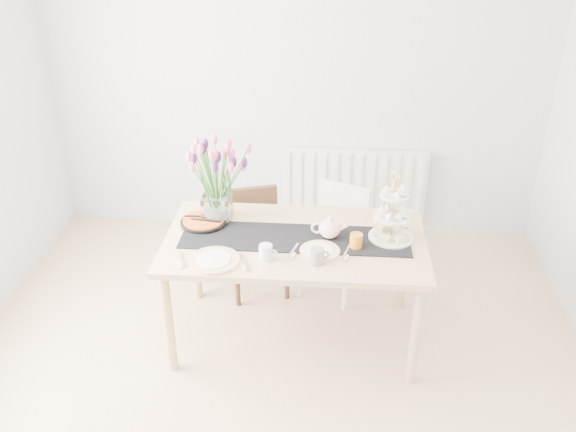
# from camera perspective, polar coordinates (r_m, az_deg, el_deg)

# --- Properties ---
(room_shell) EXTENTS (4.50, 4.50, 4.50)m
(room_shell) POSITION_cam_1_polar(r_m,az_deg,el_deg) (2.83, -2.33, -0.07)
(room_shell) COLOR tan
(room_shell) RESTS_ON ground
(radiator) EXTENTS (1.20, 0.08, 0.60)m
(radiator) POSITION_cam_1_polar(r_m,az_deg,el_deg) (5.15, 6.17, 2.97)
(radiator) COLOR white
(radiator) RESTS_ON room_shell
(dining_table) EXTENTS (1.60, 0.90, 0.75)m
(dining_table) POSITION_cam_1_polar(r_m,az_deg,el_deg) (3.77, 0.66, -3.13)
(dining_table) COLOR tan
(dining_table) RESTS_ON ground
(chair_brown) EXTENTS (0.49, 0.49, 0.75)m
(chair_brown) POSITION_cam_1_polar(r_m,az_deg,el_deg) (4.44, -3.10, -1.61)
(chair_brown) COLOR #382214
(chair_brown) RESTS_ON ground
(chair_white) EXTENTS (0.51, 0.51, 0.79)m
(chair_white) POSITION_cam_1_polar(r_m,az_deg,el_deg) (4.42, 4.65, -1.49)
(chair_white) COLOR white
(chair_white) RESTS_ON ground
(table_runner) EXTENTS (1.40, 0.35, 0.01)m
(table_runner) POSITION_cam_1_polar(r_m,az_deg,el_deg) (3.73, 0.66, -2.08)
(table_runner) COLOR black
(table_runner) RESTS_ON dining_table
(tulip_vase) EXTENTS (0.65, 0.65, 0.55)m
(tulip_vase) POSITION_cam_1_polar(r_m,az_deg,el_deg) (3.82, -6.86, 4.41)
(tulip_vase) COLOR silver
(tulip_vase) RESTS_ON dining_table
(cake_stand) EXTENTS (0.28, 0.28, 0.41)m
(cake_stand) POSITION_cam_1_polar(r_m,az_deg,el_deg) (3.73, 9.74, -0.57)
(cake_stand) COLOR gold
(cake_stand) RESTS_ON dining_table
(teapot) EXTENTS (0.22, 0.18, 0.14)m
(teapot) POSITION_cam_1_polar(r_m,az_deg,el_deg) (3.72, 3.91, -1.18)
(teapot) COLOR white
(teapot) RESTS_ON dining_table
(cream_jug) EXTENTS (0.10, 0.10, 0.09)m
(cream_jug) POSITION_cam_1_polar(r_m,az_deg,el_deg) (3.94, 8.64, -0.05)
(cream_jug) COLOR silver
(cream_jug) RESTS_ON dining_table
(tart_tin) EXTENTS (0.30, 0.30, 0.04)m
(tart_tin) POSITION_cam_1_polar(r_m,az_deg,el_deg) (3.92, -7.89, -0.53)
(tart_tin) COLOR black
(tart_tin) RESTS_ON dining_table
(mug_grey) EXTENTS (0.10, 0.10, 0.09)m
(mug_grey) POSITION_cam_1_polar(r_m,az_deg,el_deg) (3.48, 2.75, -3.76)
(mug_grey) COLOR gray
(mug_grey) RESTS_ON dining_table
(mug_white) EXTENTS (0.09, 0.09, 0.09)m
(mug_white) POSITION_cam_1_polar(r_m,az_deg,el_deg) (3.51, -2.11, -3.42)
(mug_white) COLOR silver
(mug_white) RESTS_ON dining_table
(mug_orange) EXTENTS (0.10, 0.10, 0.09)m
(mug_orange) POSITION_cam_1_polar(r_m,az_deg,el_deg) (3.64, 6.39, -2.34)
(mug_orange) COLOR orange
(mug_orange) RESTS_ON dining_table
(plate_left) EXTENTS (0.39, 0.39, 0.02)m
(plate_left) POSITION_cam_1_polar(r_m,az_deg,el_deg) (3.54, -6.94, -4.14)
(plate_left) COLOR silver
(plate_left) RESTS_ON dining_table
(plate_right) EXTENTS (0.30, 0.30, 0.01)m
(plate_right) POSITION_cam_1_polar(r_m,az_deg,el_deg) (3.61, 2.99, -3.28)
(plate_right) COLOR white
(plate_right) RESTS_ON dining_table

